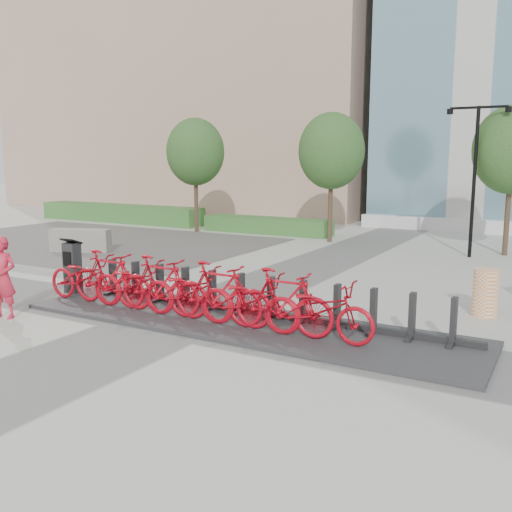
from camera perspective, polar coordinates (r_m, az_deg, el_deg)
The scene contains 23 objects.
ground at distance 12.04m, azimuth -7.71°, elevation -6.30°, with size 120.00×120.00×0.00m, color #AEAEA9.
gravel_patch at distance 23.73m, azimuth -16.92°, elevation 1.30°, with size 14.00×14.00×0.00m, color #484848.
hedge_a at distance 31.07m, azimuth -13.46°, elevation 4.18°, with size 10.00×1.40×0.90m, color #35672D.
hedge_b at distance 25.60m, azimuth 1.10°, elevation 3.09°, with size 6.00×1.20×0.70m, color #35672D.
tree_0 at distance 25.99m, azimuth -6.09°, elevation 10.29°, with size 2.60×2.60×5.10m.
tree_1 at distance 22.86m, azimuth 7.56°, elevation 10.35°, with size 2.60×2.60×5.10m.
tree_2 at distance 21.31m, azimuth 24.24°, elevation 9.65°, with size 2.60×2.60×5.10m.
streetlamp at distance 20.44m, azimuth 21.07°, elevation 8.60°, with size 2.00×0.20×5.00m.
dock_pad at distance 11.56m, azimuth -1.62°, elevation -6.68°, with size 9.60×2.40×0.08m, color #353537.
dock_rail_posts at distance 11.81m, azimuth -0.20°, elevation -3.99°, with size 8.02×0.50×0.85m, color #262627, non-canonical shape.
bike_0 at distance 13.54m, azimuth -16.74°, elevation -2.08°, with size 0.73×2.10×1.10m, color #A60815.
bike_1 at distance 13.03m, azimuth -14.55°, elevation -2.16°, with size 0.58×2.04×1.23m, color #A60815.
bike_2 at distance 12.56m, azimuth -12.16°, elevation -2.78°, with size 0.73×2.10×1.10m, color #A60815.
bike_3 at distance 12.09m, azimuth -9.60°, elevation -2.89°, with size 0.58×2.04×1.23m, color #A60815.
bike_4 at distance 11.68m, azimuth -6.83°, elevation -3.58°, with size 0.73×2.10×1.10m, color #A60815.
bike_5 at distance 11.26m, azimuth -3.87°, elevation -3.71°, with size 0.58×2.04×1.23m, color #A60815.
bike_6 at distance 10.91m, azimuth -0.69°, elevation -4.45°, with size 0.73×2.10×1.10m, color #A60815.
bike_7 at distance 10.56m, azimuth 2.71°, elevation -4.60°, with size 0.58×2.04×1.23m, color #A60815.
bike_8 at distance 10.29m, azimuth 6.31°, elevation -5.39°, with size 0.73×2.10×1.10m, color #A60815.
kiosk at distance 14.48m, azimuth -17.89°, elevation -1.01°, with size 0.43×0.36×1.35m.
worker_red at distance 12.97m, azimuth -24.01°, elevation -1.98°, with size 0.63×0.41×1.73m, color red.
construction_barrel at distance 12.99m, azimuth 21.96°, elevation -3.44°, with size 0.52×0.52×1.01m, color orange.
jersey_barrier at distance 21.35m, azimuth -17.14°, elevation 1.49°, with size 2.12×0.58×0.82m, color gray.
Camera 1 is at (7.01, -9.21, 3.30)m, focal length 40.00 mm.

